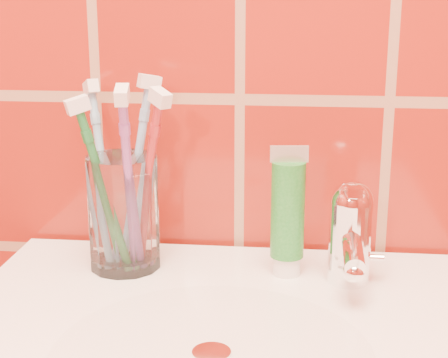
# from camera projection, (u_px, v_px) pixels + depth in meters

# --- Properties ---
(glass_tumbler) EXTENTS (0.11, 0.11, 0.14)m
(glass_tumbler) POSITION_uv_depth(u_px,v_px,m) (124.00, 213.00, 0.81)
(glass_tumbler) COLOR white
(glass_tumbler) RESTS_ON pedestal_sink
(toothpaste_tube) EXTENTS (0.04, 0.04, 0.15)m
(toothpaste_tube) POSITION_uv_depth(u_px,v_px,m) (288.00, 215.00, 0.79)
(toothpaste_tube) COLOR white
(toothpaste_tube) RESTS_ON pedestal_sink
(faucet) EXTENTS (0.05, 0.11, 0.12)m
(faucet) POSITION_uv_depth(u_px,v_px,m) (351.00, 230.00, 0.77)
(faucet) COLOR white
(faucet) RESTS_ON pedestal_sink
(toothbrush_0) EXTENTS (0.11, 0.10, 0.24)m
(toothbrush_0) POSITION_uv_depth(u_px,v_px,m) (136.00, 172.00, 0.82)
(toothbrush_0) COLOR #7AA9DA
(toothbrush_0) RESTS_ON glass_tumbler
(toothbrush_1) EXTENTS (0.12, 0.11, 0.22)m
(toothbrush_1) POSITION_uv_depth(u_px,v_px,m) (104.00, 189.00, 0.78)
(toothbrush_1) COLOR #1D6D32
(toothbrush_1) RESTS_ON glass_tumbler
(toothbrush_2) EXTENTS (0.14, 0.17, 0.24)m
(toothbrush_2) POSITION_uv_depth(u_px,v_px,m) (104.00, 175.00, 0.83)
(toothbrush_2) COLOR #71A6C9
(toothbrush_2) RESTS_ON glass_tumbler
(toothbrush_3) EXTENTS (0.14, 0.14, 0.24)m
(toothbrush_3) POSITION_uv_depth(u_px,v_px,m) (146.00, 184.00, 0.79)
(toothbrush_3) COLOR maroon
(toothbrush_3) RESTS_ON glass_tumbler
(toothbrush_4) EXTENTS (0.05, 0.15, 0.25)m
(toothbrush_4) POSITION_uv_depth(u_px,v_px,m) (129.00, 185.00, 0.77)
(toothbrush_4) COLOR #8C4A9F
(toothbrush_4) RESTS_ON glass_tumbler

